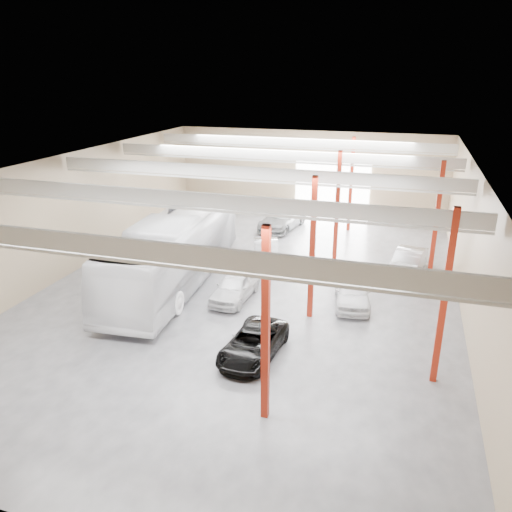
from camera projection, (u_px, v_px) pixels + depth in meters
The scene contains 8 objects.
depot_shell at pixel (254, 201), 26.21m from camera, with size 22.12×32.12×7.06m.
coach_bus at pixel (175, 250), 27.93m from camera, with size 3.32×14.20×3.95m, color white.
black_sedan at pixel (253, 343), 21.00m from camera, with size 2.02×4.37×1.22m, color black.
car_row_a at pixel (235, 286), 26.36m from camera, with size 1.68×4.17×1.42m, color silver.
car_row_b at pixel (266, 252), 31.42m from camera, with size 1.48×4.25×1.40m, color #ABACB0.
car_row_c at pixel (283, 218), 38.33m from camera, with size 2.27×5.58×1.62m, color slate.
car_right_near at pixel (408, 262), 29.67m from camera, with size 1.55×4.44×1.46m, color #B3B3B8.
car_right_far at pixel (352, 291), 25.75m from camera, with size 1.71×4.24×1.45m, color white.
Camera 1 is at (7.75, -23.95, 11.35)m, focal length 35.00 mm.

